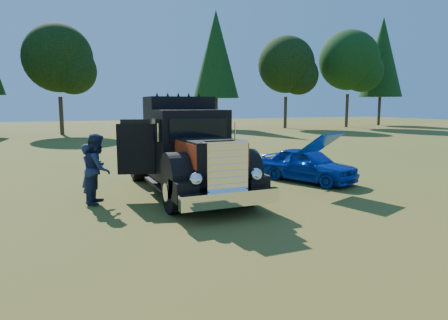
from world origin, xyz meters
TOP-DOWN VIEW (x-y plane):
  - ground at (0.00, 0.00)m, footprint 120.00×120.00m
  - treeline at (-3.55, 27.07)m, footprint 72.10×24.04m
  - diamond_t_truck at (-0.84, 1.79)m, footprint 3.35×7.16m
  - hotrod_coupe at (3.71, 1.92)m, footprint 2.76×4.18m
  - spectator_near at (-3.73, 1.74)m, footprint 0.62×0.72m
  - spectator_far at (-3.52, 1.60)m, footprint 1.01×1.14m

SIDE VIEW (x-z plane):
  - ground at x=0.00m, z-range 0.00..0.00m
  - hotrod_coupe at x=3.71m, z-range -0.32..1.56m
  - spectator_near at x=-3.73m, z-range 0.00..1.66m
  - spectator_far at x=-3.52m, z-range 0.00..1.96m
  - diamond_t_truck at x=-0.84m, z-range -0.22..2.78m
  - treeline at x=-3.55m, z-range 0.74..14.58m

